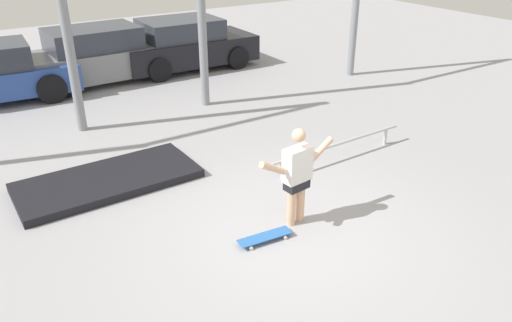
% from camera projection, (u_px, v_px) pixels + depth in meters
% --- Properties ---
extents(ground_plane, '(36.00, 36.00, 0.00)m').
position_uv_depth(ground_plane, '(292.00, 232.00, 7.32)').
color(ground_plane, '#9E9EA3').
extents(skateboarder, '(1.40, 0.26, 1.53)m').
position_uv_depth(skateboarder, '(297.00, 173.00, 7.20)').
color(skateboarder, '#DBAD89').
rests_on(skateboarder, ground_plane).
extents(skateboard, '(0.82, 0.30, 0.08)m').
position_uv_depth(skateboard, '(265.00, 237.00, 7.10)').
color(skateboard, '#2D66B2').
rests_on(skateboard, ground_plane).
extents(manual_pad, '(3.05, 1.46, 0.14)m').
position_uv_depth(manual_pad, '(108.00, 180.00, 8.61)').
color(manual_pad, black).
rests_on(manual_pad, ground_plane).
extents(grind_rail, '(3.18, 0.15, 0.36)m').
position_uv_depth(grind_rail, '(338.00, 146.00, 9.35)').
color(grind_rail, '#B7BABF').
rests_on(grind_rail, ground_plane).
extents(parked_car_grey, '(4.33, 1.99, 1.50)m').
position_uv_depth(parked_car_grey, '(100.00, 56.00, 13.68)').
color(parked_car_grey, slate).
rests_on(parked_car_grey, ground_plane).
extents(parked_car_black, '(4.07, 2.07, 1.47)m').
position_uv_depth(parked_car_black, '(185.00, 45.00, 14.91)').
color(parked_car_black, black).
rests_on(parked_car_black, ground_plane).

